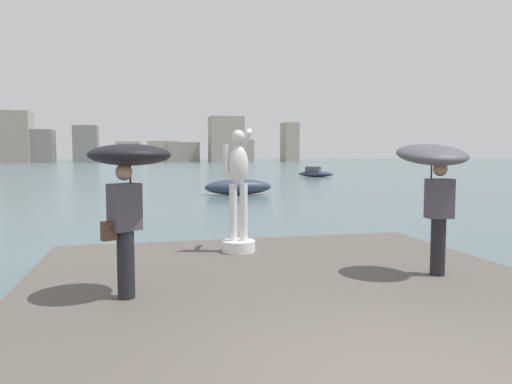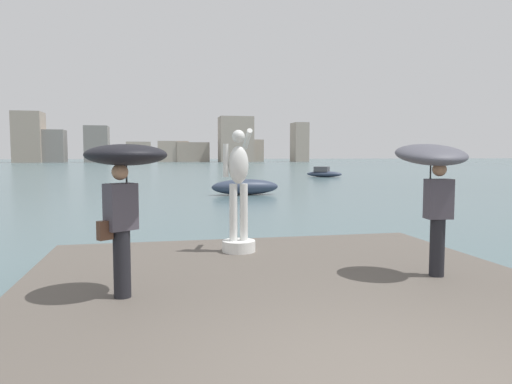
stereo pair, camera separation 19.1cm
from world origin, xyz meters
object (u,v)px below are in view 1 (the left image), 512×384
onlooker_right (434,170)px  boat_near (315,173)px  statue_white_figure (238,203)px  boat_mid (238,187)px  onlooker_left (128,174)px

onlooker_right → boat_near: onlooker_right is taller
statue_white_figure → boat_mid: (3.32, 17.12, -0.90)m
boat_near → boat_mid: bearing=-121.2°
boat_near → onlooker_right: bearing=-107.7°
onlooker_left → onlooker_right: 4.47m
onlooker_right → statue_white_figure: bearing=137.0°
onlooker_left → boat_near: bearing=66.6°
onlooker_left → boat_mid: bearing=75.1°
onlooker_left → boat_mid: (5.23, 19.61, -1.56)m
statue_white_figure → onlooker_left: statue_white_figure is taller
onlooker_left → boat_near: size_ratio=0.55×
statue_white_figure → boat_near: bearing=67.7°
onlooker_right → boat_mid: onlooker_right is taller
onlooker_right → boat_mid: (0.76, 19.51, -1.57)m
statue_white_figure → onlooker_right: (2.56, -2.39, 0.67)m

